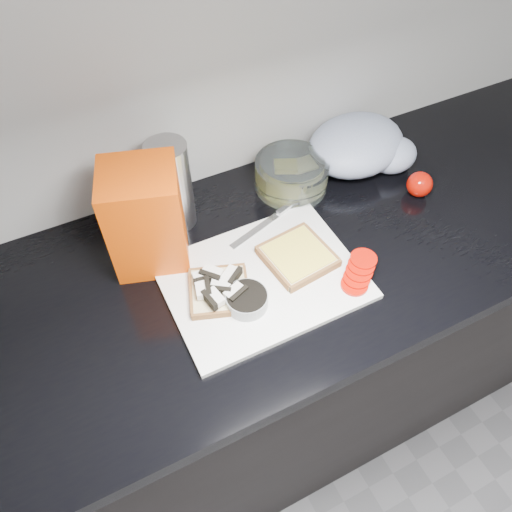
{
  "coord_description": "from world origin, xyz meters",
  "views": [
    {
      "loc": [
        -0.44,
        0.59,
        1.74
      ],
      "look_at": [
        -0.15,
        1.18,
        0.95
      ],
      "focal_mm": 35.0,
      "sensor_mm": 36.0,
      "label": 1
    }
  ],
  "objects_px": {
    "cutting_board": "(262,279)",
    "bread_bag": "(146,218)",
    "steel_canister": "(172,186)",
    "glass_bowl": "(291,174)"
  },
  "relations": [
    {
      "from": "glass_bowl",
      "to": "bread_bag",
      "type": "distance_m",
      "value": 0.39
    },
    {
      "from": "glass_bowl",
      "to": "bread_bag",
      "type": "relative_size",
      "value": 0.76
    },
    {
      "from": "bread_bag",
      "to": "steel_canister",
      "type": "height_order",
      "value": "bread_bag"
    },
    {
      "from": "bread_bag",
      "to": "steel_canister",
      "type": "relative_size",
      "value": 1.09
    },
    {
      "from": "bread_bag",
      "to": "glass_bowl",
      "type": "bearing_deg",
      "value": 26.95
    },
    {
      "from": "glass_bowl",
      "to": "bread_bag",
      "type": "xyz_separation_m",
      "value": [
        -0.38,
        -0.06,
        0.08
      ]
    },
    {
      "from": "glass_bowl",
      "to": "bread_bag",
      "type": "bearing_deg",
      "value": -170.49
    },
    {
      "from": "cutting_board",
      "to": "bread_bag",
      "type": "height_order",
      "value": "bread_bag"
    },
    {
      "from": "cutting_board",
      "to": "steel_canister",
      "type": "xyz_separation_m",
      "value": [
        -0.1,
        0.25,
        0.1
      ]
    },
    {
      "from": "steel_canister",
      "to": "bread_bag",
      "type": "bearing_deg",
      "value": -136.61
    }
  ]
}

